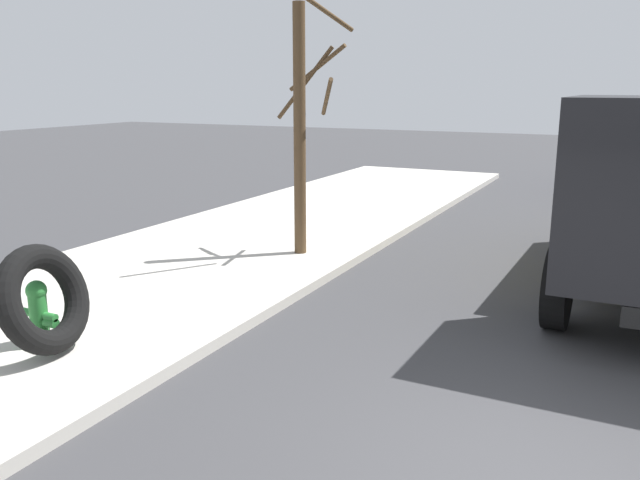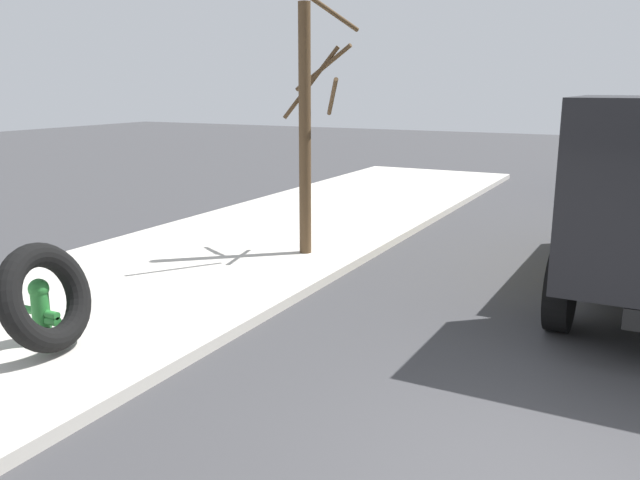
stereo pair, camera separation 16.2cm
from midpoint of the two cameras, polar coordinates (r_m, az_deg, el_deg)
name	(u,v)px [view 1 (the left image)]	position (r m, az deg, el deg)	size (l,w,h in m)	color
fire_hydrant	(39,311)	(8.37, -23.69, -5.67)	(0.24, 0.54, 0.79)	#2D8438
loose_tire	(44,299)	(8.03, -23.36, -4.73)	(1.27, 1.27, 0.28)	black
bare_tree	(302,123)	(11.67, -1.99, 10.09)	(1.61, 1.56, 4.53)	#4C3823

